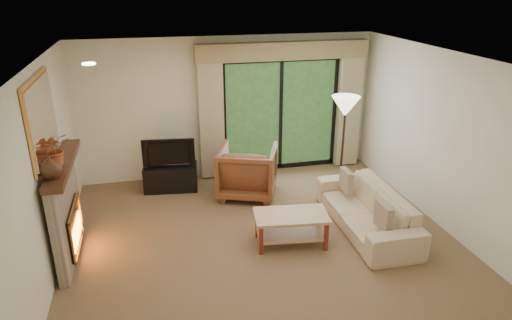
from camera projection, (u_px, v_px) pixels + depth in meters
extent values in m
plane|color=brown|center=(261.00, 237.00, 6.70)|extent=(5.50, 5.50, 0.00)
plane|color=white|center=(262.00, 58.00, 5.73)|extent=(5.50, 5.50, 0.00)
plane|color=white|center=(228.00, 107.00, 8.47)|extent=(5.00, 0.00, 5.00)
plane|color=white|center=(331.00, 255.00, 3.96)|extent=(5.00, 0.00, 5.00)
plane|color=white|center=(45.00, 173.00, 5.62)|extent=(0.00, 5.00, 5.00)
plane|color=white|center=(439.00, 139.00, 6.82)|extent=(0.00, 5.00, 5.00)
cube|color=tan|center=(211.00, 116.00, 8.29)|extent=(0.45, 0.18, 2.35)
cube|color=tan|center=(349.00, 107.00, 8.88)|extent=(0.45, 0.18, 2.35)
cube|color=#9B8557|center=(283.00, 51.00, 8.19)|extent=(3.20, 0.24, 0.32)
cube|color=black|center=(171.00, 177.00, 8.12)|extent=(0.98, 0.54, 0.47)
imported|color=black|center=(169.00, 152.00, 7.94)|extent=(0.91, 0.23, 0.52)
imported|color=brown|center=(248.00, 171.00, 7.85)|extent=(1.23, 1.25, 0.89)
imported|color=#CEB48F|center=(366.00, 209.00, 6.84)|extent=(0.87, 2.14, 0.62)
cube|color=#4F3E2C|center=(383.00, 217.00, 6.19)|extent=(0.11, 0.38, 0.38)
cube|color=#4F3E2C|center=(346.00, 181.00, 7.29)|extent=(0.10, 0.36, 0.36)
imported|color=#452718|center=(50.00, 167.00, 5.27)|extent=(0.31, 0.31, 0.28)
imported|color=#B4552B|center=(54.00, 149.00, 5.60)|extent=(0.45, 0.41, 0.43)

